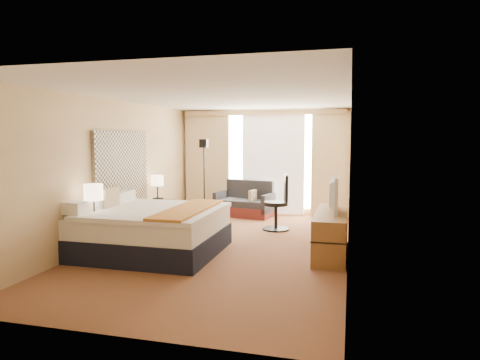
% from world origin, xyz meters
% --- Properties ---
extents(floor, '(4.20, 7.00, 0.02)m').
position_xyz_m(floor, '(0.00, 0.00, 0.00)').
color(floor, '#521717').
rests_on(floor, ground).
extents(ceiling, '(4.20, 7.00, 0.02)m').
position_xyz_m(ceiling, '(0.00, 0.00, 2.60)').
color(ceiling, silver).
rests_on(ceiling, wall_back).
extents(wall_back, '(4.20, 0.02, 2.60)m').
position_xyz_m(wall_back, '(0.00, 3.50, 1.30)').
color(wall_back, '#E2C58A').
rests_on(wall_back, ground).
extents(wall_front, '(4.20, 0.02, 2.60)m').
position_xyz_m(wall_front, '(0.00, -3.50, 1.30)').
color(wall_front, '#E2C58A').
rests_on(wall_front, ground).
extents(wall_left, '(0.02, 7.00, 2.60)m').
position_xyz_m(wall_left, '(-2.10, 0.00, 1.30)').
color(wall_left, '#E2C58A').
rests_on(wall_left, ground).
extents(wall_right, '(0.02, 7.00, 2.60)m').
position_xyz_m(wall_right, '(2.10, 0.00, 1.30)').
color(wall_right, '#E2C58A').
rests_on(wall_right, ground).
extents(headboard, '(0.06, 1.85, 1.50)m').
position_xyz_m(headboard, '(-2.06, 0.20, 1.28)').
color(headboard, black).
rests_on(headboard, wall_left).
extents(nightstand_left, '(0.45, 0.52, 0.55)m').
position_xyz_m(nightstand_left, '(-1.87, -1.05, 0.28)').
color(nightstand_left, olive).
rests_on(nightstand_left, floor).
extents(nightstand_right, '(0.45, 0.52, 0.55)m').
position_xyz_m(nightstand_right, '(-1.87, 1.45, 0.28)').
color(nightstand_right, olive).
rests_on(nightstand_right, floor).
extents(media_dresser, '(0.50, 1.80, 0.70)m').
position_xyz_m(media_dresser, '(1.83, 0.00, 0.35)').
color(media_dresser, olive).
rests_on(media_dresser, floor).
extents(window, '(2.30, 0.02, 2.30)m').
position_xyz_m(window, '(0.25, 3.47, 1.32)').
color(window, white).
rests_on(window, wall_back).
extents(curtains, '(4.12, 0.19, 2.56)m').
position_xyz_m(curtains, '(-0.00, 3.39, 1.41)').
color(curtains, '#CCB88F').
rests_on(curtains, floor).
extents(bed, '(2.19, 2.00, 1.06)m').
position_xyz_m(bed, '(-1.06, -0.65, 0.39)').
color(bed, black).
rests_on(bed, floor).
extents(loveseat, '(1.48, 0.98, 0.86)m').
position_xyz_m(loveseat, '(-0.36, 3.04, 0.28)').
color(loveseat, '#5A1D19').
rests_on(loveseat, floor).
extents(floor_lamp, '(0.24, 0.24, 1.87)m').
position_xyz_m(floor_lamp, '(-1.16, 2.30, 1.32)').
color(floor_lamp, black).
rests_on(floor_lamp, floor).
extents(desk_chair, '(0.56, 0.56, 1.15)m').
position_xyz_m(desk_chair, '(0.70, 1.65, 0.51)').
color(desk_chair, black).
rests_on(desk_chair, floor).
extents(lamp_left, '(0.30, 0.30, 0.63)m').
position_xyz_m(lamp_left, '(-1.81, -1.12, 1.03)').
color(lamp_left, black).
rests_on(lamp_left, nightstand_left).
extents(lamp_right, '(0.26, 0.26, 0.55)m').
position_xyz_m(lamp_right, '(-1.91, 1.39, 0.98)').
color(lamp_right, black).
rests_on(lamp_right, nightstand_right).
extents(tissue_box, '(0.18, 0.18, 0.12)m').
position_xyz_m(tissue_box, '(-1.81, -0.89, 0.61)').
color(tissue_box, '#99BCEC').
rests_on(tissue_box, nightstand_left).
extents(telephone, '(0.19, 0.15, 0.07)m').
position_xyz_m(telephone, '(-1.88, 1.34, 0.59)').
color(telephone, black).
rests_on(telephone, nightstand_right).
extents(television, '(0.19, 1.03, 0.59)m').
position_xyz_m(television, '(1.78, 0.08, 0.99)').
color(television, black).
rests_on(television, media_dresser).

